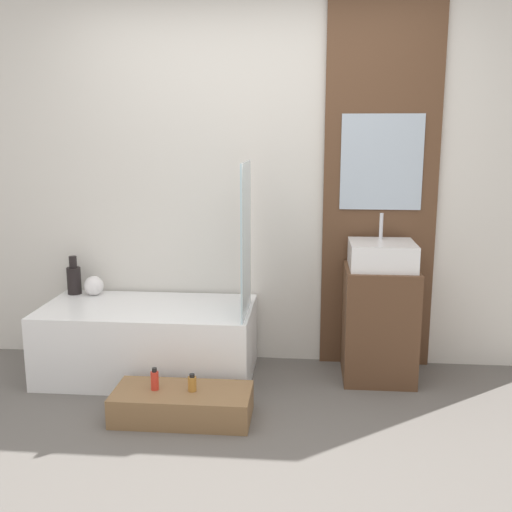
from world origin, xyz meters
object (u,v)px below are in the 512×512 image
object	(u,v)px
vase_tall_dark	(74,279)
bottle_soap_primary	(155,380)
bathtub	(149,340)
bottle_soap_secondary	(192,383)
wooden_step_bench	(182,404)
vase_round_light	(94,286)
sink	(382,255)

from	to	relation	value
vase_tall_dark	bottle_soap_primary	bearing A→B (deg)	-47.26
bathtub	bottle_soap_secondary	xyz separation A→B (m)	(0.41, -0.60, -0.03)
wooden_step_bench	bottle_soap_secondary	bearing A→B (deg)	0.00
vase_round_light	bottle_soap_primary	distance (m)	1.11
sink	bottle_soap_secondary	world-z (taller)	sink
wooden_step_bench	bottle_soap_secondary	xyz separation A→B (m)	(0.06, 0.00, 0.13)
vase_tall_dark	sink	bearing A→B (deg)	-4.13
bathtub	sink	size ratio (longest dim) A/B	3.35
bottle_soap_secondary	bottle_soap_primary	bearing A→B (deg)	180.00
vase_tall_dark	vase_round_light	xyz separation A→B (m)	(0.15, -0.02, -0.04)
sink	bottle_soap_secondary	bearing A→B (deg)	-147.69
wooden_step_bench	bottle_soap_primary	bearing A→B (deg)	180.00
vase_round_light	bottle_soap_secondary	size ratio (longest dim) A/B	1.33
wooden_step_bench	bottle_soap_primary	size ratio (longest dim) A/B	6.00
bottle_soap_secondary	bathtub	bearing A→B (deg)	124.37
wooden_step_bench	bottle_soap_primary	distance (m)	0.21
vase_round_light	bottle_soap_primary	xyz separation A→B (m)	(0.64, -0.84, -0.32)
wooden_step_bench	sink	xyz separation A→B (m)	(1.18, 0.71, 0.75)
bathtub	wooden_step_bench	size ratio (longest dim) A/B	1.77
vase_tall_dark	vase_round_light	distance (m)	0.16
wooden_step_bench	bottle_soap_secondary	world-z (taller)	bottle_soap_secondary
vase_tall_dark	vase_round_light	size ratio (longest dim) A/B	2.01
vase_round_light	bottle_soap_secondary	xyz separation A→B (m)	(0.86, -0.84, -0.33)
bottle_soap_secondary	sink	bearing A→B (deg)	32.31
wooden_step_bench	bottle_soap_primary	world-z (taller)	bottle_soap_primary
vase_tall_dark	bottle_soap_secondary	bearing A→B (deg)	-40.40
bottle_soap_primary	vase_tall_dark	bearing A→B (deg)	132.74
sink	bottle_soap_primary	distance (m)	1.63
bathtub	bottle_soap_primary	distance (m)	0.63
bathtub	vase_tall_dark	bearing A→B (deg)	156.77
bathtub	sink	world-z (taller)	sink
bathtub	bottle_soap_secondary	size ratio (longest dim) A/B	13.62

